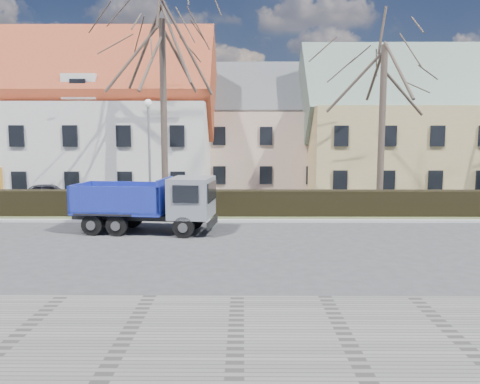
{
  "coord_description": "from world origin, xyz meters",
  "views": [
    {
      "loc": [
        2.37,
        -17.48,
        4.12
      ],
      "look_at": [
        2.23,
        3.4,
        1.6
      ],
      "focal_mm": 35.0,
      "sensor_mm": 36.0,
      "label": 1
    }
  ],
  "objects_px": {
    "dump_truck": "(140,204)",
    "cart_frame": "(111,215)",
    "streetlight": "(149,157)",
    "parked_car_a": "(50,193)"
  },
  "relations": [
    {
      "from": "streetlight",
      "to": "cart_frame",
      "type": "distance_m",
      "value": 4.0
    },
    {
      "from": "dump_truck",
      "to": "parked_car_a",
      "type": "xyz_separation_m",
      "value": [
        -7.42,
        8.49,
        -0.61
      ]
    },
    {
      "from": "dump_truck",
      "to": "streetlight",
      "type": "bearing_deg",
      "value": 102.96
    },
    {
      "from": "dump_truck",
      "to": "streetlight",
      "type": "xyz_separation_m",
      "value": [
        -0.51,
        4.72,
        1.8
      ]
    },
    {
      "from": "streetlight",
      "to": "dump_truck",
      "type": "bearing_deg",
      "value": -83.8
    },
    {
      "from": "parked_car_a",
      "to": "streetlight",
      "type": "bearing_deg",
      "value": -132.74
    },
    {
      "from": "dump_truck",
      "to": "cart_frame",
      "type": "distance_m",
      "value": 2.93
    },
    {
      "from": "streetlight",
      "to": "cart_frame",
      "type": "bearing_deg",
      "value": -117.28
    },
    {
      "from": "dump_truck",
      "to": "streetlight",
      "type": "height_order",
      "value": "streetlight"
    },
    {
      "from": "dump_truck",
      "to": "streetlight",
      "type": "distance_m",
      "value": 5.08
    }
  ]
}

